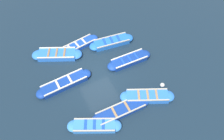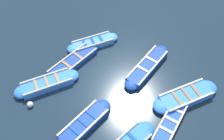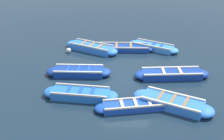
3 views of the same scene
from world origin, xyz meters
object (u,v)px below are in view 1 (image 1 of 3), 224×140
(boat_bow_out, at_px, (77,46))
(boat_stern_in, at_px, (64,83))
(boat_centre, at_px, (94,126))
(boat_drifting, at_px, (129,60))
(buoy_orange_near, at_px, (162,85))
(boat_outer_left, at_px, (112,42))
(boat_far_corner, at_px, (57,55))
(boat_near_quay, at_px, (147,96))
(boat_alongside, at_px, (121,111))

(boat_bow_out, distance_m, boat_stern_in, 3.46)
(boat_centre, height_order, boat_drifting, boat_drifting)
(boat_stern_in, relative_size, buoy_orange_near, 12.90)
(boat_drifting, relative_size, buoy_orange_near, 11.27)
(buoy_orange_near, bearing_deg, boat_outer_left, -75.77)
(boat_stern_in, bearing_deg, boat_far_corner, -97.82)
(boat_stern_in, bearing_deg, boat_centre, 99.36)
(boat_far_corner, bearing_deg, boat_drifting, 147.63)
(boat_bow_out, bearing_deg, boat_drifting, 133.20)
(boat_far_corner, xyz_separation_m, boat_centre, (-0.23, 6.22, -0.03))
(boat_far_corner, xyz_separation_m, boat_drifting, (-4.46, 2.83, -0.01))
(boat_bow_out, distance_m, boat_outer_left, 2.63)
(buoy_orange_near, bearing_deg, boat_bow_out, -57.17)
(buoy_orange_near, bearing_deg, boat_centre, 6.41)
(boat_stern_in, bearing_deg, boat_bow_out, -125.37)
(boat_far_corner, distance_m, boat_centre, 6.23)
(boat_near_quay, relative_size, boat_far_corner, 0.94)
(boat_outer_left, xyz_separation_m, boat_drifting, (-0.33, 2.17, -0.00))
(boat_near_quay, xyz_separation_m, boat_bow_out, (2.38, -6.13, -0.05))
(boat_near_quay, height_order, buoy_orange_near, boat_near_quay)
(boat_drifting, xyz_separation_m, buoy_orange_near, (-0.93, 2.82, -0.04))
(boat_centre, bearing_deg, buoy_orange_near, -173.59)
(boat_alongside, bearing_deg, buoy_orange_near, -173.10)
(boat_near_quay, relative_size, boat_outer_left, 0.97)
(boat_stern_in, height_order, buoy_orange_near, boat_stern_in)
(boat_drifting, bearing_deg, boat_near_quay, 81.93)
(boat_outer_left, bearing_deg, boat_near_quay, 88.79)
(boat_near_quay, bearing_deg, boat_bow_out, -68.78)
(boat_far_corner, bearing_deg, boat_centre, 92.09)
(boat_far_corner, bearing_deg, boat_near_quay, 124.03)
(boat_bow_out, xyz_separation_m, boat_drifting, (-2.82, 3.01, 0.04))
(boat_near_quay, height_order, boat_far_corner, boat_near_quay)
(boat_stern_in, bearing_deg, boat_outer_left, -156.19)
(boat_bow_out, height_order, buoy_orange_near, boat_bow_out)
(boat_bow_out, bearing_deg, boat_near_quay, 111.22)
(boat_near_quay, xyz_separation_m, boat_drifting, (-0.44, -3.12, -0.01))
(boat_outer_left, relative_size, buoy_orange_near, 11.87)
(boat_outer_left, distance_m, boat_centre, 6.80)
(boat_near_quay, distance_m, boat_centre, 3.80)
(boat_centre, distance_m, buoy_orange_near, 5.20)
(boat_far_corner, xyz_separation_m, boat_outer_left, (-4.13, 0.66, -0.00))
(boat_far_corner, height_order, boat_centre, boat_far_corner)
(boat_bow_out, relative_size, boat_alongside, 0.93)
(boat_bow_out, height_order, boat_alongside, boat_alongside)
(boat_stern_in, xyz_separation_m, boat_drifting, (-4.82, 0.19, 0.00))
(boat_near_quay, distance_m, boat_bow_out, 6.58)
(boat_bow_out, relative_size, boat_drifting, 1.08)
(boat_alongside, bearing_deg, boat_drifting, -126.68)
(boat_bow_out, relative_size, boat_stern_in, 0.94)
(boat_far_corner, distance_m, boat_bow_out, 1.65)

